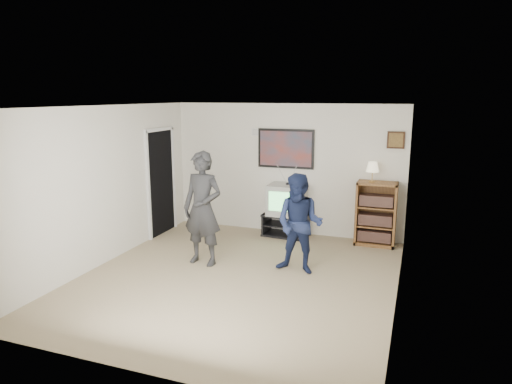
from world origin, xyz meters
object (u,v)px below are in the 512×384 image
Objects in this scene: crt_television at (287,200)px; person_tall at (203,209)px; person_short at (299,224)px; bookshelf at (376,214)px; media_stand at (286,225)px.

person_tall is (-0.86, -1.84, 0.19)m from crt_television.
crt_television is 1.81m from person_short.
crt_television is 0.45× the size of person_short.
bookshelf is at bearing 41.90° from person_tall.
person_short is at bearing -64.65° from media_stand.
media_stand is 1.28× the size of crt_television.
person_tall is at bearing -169.74° from person_short.
person_short is (0.67, -1.68, 0.04)m from crt_television.
person_tall is 1.55m from person_short.
media_stand is 0.76× the size of bookshelf.
person_tall reaches higher than bookshelf.
media_stand is at bearing 179.48° from crt_television.
bookshelf is at bearing 4.64° from media_stand.
bookshelf is 1.99m from person_short.
person_short is at bearing 10.54° from person_tall.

